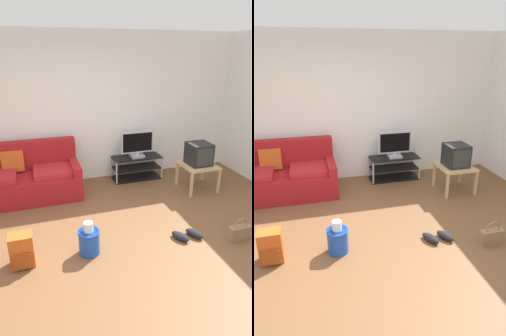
# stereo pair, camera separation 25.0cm
# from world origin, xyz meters

# --- Properties ---
(ground_plane) EXTENTS (9.00, 9.80, 0.02)m
(ground_plane) POSITION_xyz_m (0.00, 0.00, -0.01)
(ground_plane) COLOR brown
(wall_back) EXTENTS (9.00, 0.10, 2.70)m
(wall_back) POSITION_xyz_m (0.00, 2.45, 1.35)
(wall_back) COLOR white
(wall_back) RESTS_ON ground_plane
(couch) EXTENTS (1.78, 0.86, 0.91)m
(couch) POSITION_xyz_m (-1.14, 1.95, 0.33)
(couch) COLOR maroon
(couch) RESTS_ON ground_plane
(tv_stand) EXTENTS (0.95, 0.41, 0.45)m
(tv_stand) POSITION_xyz_m (0.92, 2.12, 0.22)
(tv_stand) COLOR black
(tv_stand) RESTS_ON ground_plane
(flat_tv) EXTENTS (0.64, 0.22, 0.50)m
(flat_tv) POSITION_xyz_m (0.92, 2.10, 0.70)
(flat_tv) COLOR #B2B2B7
(flat_tv) RESTS_ON tv_stand
(side_table) EXTENTS (0.60, 0.60, 0.47)m
(side_table) POSITION_xyz_m (1.80, 1.33, 0.41)
(side_table) COLOR tan
(side_table) RESTS_ON ground_plane
(crt_tv) EXTENTS (0.38, 0.40, 0.39)m
(crt_tv) POSITION_xyz_m (1.80, 1.34, 0.66)
(crt_tv) COLOR #232326
(crt_tv) RESTS_ON side_table
(backpack) EXTENTS (0.27, 0.27, 0.41)m
(backpack) POSITION_xyz_m (-1.21, 0.12, 0.20)
(backpack) COLOR #CC561E
(backpack) RESTS_ON ground_plane
(handbag) EXTENTS (0.31, 0.11, 0.32)m
(handbag) POSITION_xyz_m (1.52, -0.24, 0.11)
(handbag) COLOR olive
(handbag) RESTS_ON ground_plane
(cleaning_bucket) EXTENTS (0.27, 0.27, 0.43)m
(cleaning_bucket) POSITION_xyz_m (-0.43, 0.09, 0.18)
(cleaning_bucket) COLOR blue
(cleaning_bucket) RESTS_ON ground_plane
(sneakers_pair) EXTENTS (0.44, 0.30, 0.09)m
(sneakers_pair) POSITION_xyz_m (0.88, -0.00, 0.04)
(sneakers_pair) COLOR black
(sneakers_pair) RESTS_ON ground_plane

